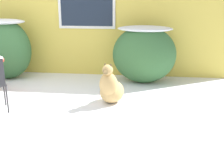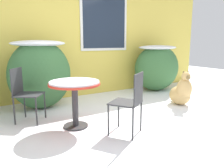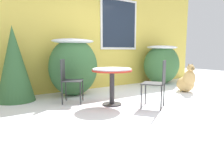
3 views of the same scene
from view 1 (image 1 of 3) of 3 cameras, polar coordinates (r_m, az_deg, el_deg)
ground_plane at (r=5.08m, az=-17.93°, el=-4.16°), size 16.00×16.00×0.00m
house_wall at (r=6.79m, az=-11.08°, el=15.19°), size 8.00×0.10×3.12m
shrub_left at (r=6.73m, az=-21.00°, el=6.90°), size 1.21×0.75×1.34m
shrub_middle at (r=6.03m, az=6.57°, el=6.26°), size 1.35×0.88×1.22m
dog at (r=4.86m, az=-0.25°, el=-0.91°), size 0.53×0.68×0.74m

